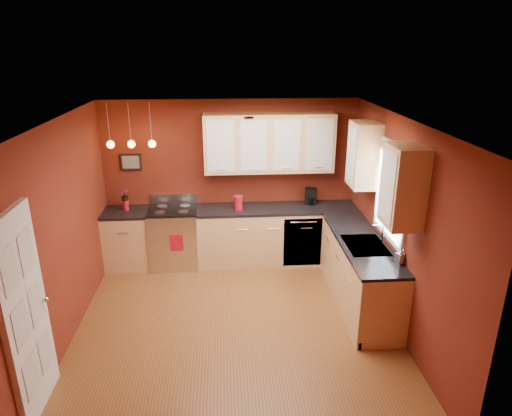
{
  "coord_description": "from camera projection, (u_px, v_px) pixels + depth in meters",
  "views": [
    {
      "loc": [
        -0.1,
        -4.96,
        3.42
      ],
      "look_at": [
        0.33,
        1.0,
        1.23
      ],
      "focal_mm": 32.0,
      "sensor_mm": 36.0,
      "label": 1
    }
  ],
  "objects": [
    {
      "name": "door_left_wall",
      "position": [
        26.0,
        316.0,
        4.22
      ],
      "size": [
        0.12,
        0.82,
        2.05
      ],
      "color": "white",
      "rests_on": "floor"
    },
    {
      "name": "wall_left",
      "position": [
        61.0,
        237.0,
        5.25
      ],
      "size": [
        0.02,
        4.2,
        2.6
      ],
      "primitive_type": "cube",
      "color": "maroon",
      "rests_on": "floor"
    },
    {
      "name": "dishwasher_front",
      "position": [
        302.0,
        242.0,
        7.16
      ],
      "size": [
        0.6,
        0.02,
        0.8
      ],
      "primitive_type": "cube",
      "color": "silver",
      "rests_on": "base_cabinets_back_right"
    },
    {
      "name": "counter_right",
      "position": [
        362.0,
        242.0,
        6.05
      ],
      "size": [
        0.62,
        2.1,
        0.04
      ],
      "primitive_type": "cube",
      "color": "black",
      "rests_on": "base_cabinets_right"
    },
    {
      "name": "dish_towel",
      "position": [
        177.0,
        243.0,
        6.97
      ],
      "size": [
        0.2,
        0.01,
        0.27
      ],
      "primitive_type": "cube",
      "color": "#AF1223",
      "rests_on": "gas_range"
    },
    {
      "name": "window",
      "position": [
        392.0,
        189.0,
        5.66
      ],
      "size": [
        0.06,
        1.02,
        1.22
      ],
      "color": "white",
      "rests_on": "wall_right"
    },
    {
      "name": "upper_cabinets_back",
      "position": [
        269.0,
        143.0,
        7.0
      ],
      "size": [
        2.0,
        0.35,
        0.9
      ],
      "primitive_type": "cube",
      "color": "#E0AA78",
      "rests_on": "wall_back"
    },
    {
      "name": "flowers",
      "position": [
        125.0,
        195.0,
        7.04
      ],
      "size": [
        0.14,
        0.14,
        0.2
      ],
      "primitive_type": "imported",
      "rotation": [
        0.0,
        0.0,
        0.31
      ],
      "color": "#AF1223",
      "rests_on": "red_vase"
    },
    {
      "name": "base_cabinets_back_right",
      "position": [
        277.0,
        236.0,
        7.41
      ],
      "size": [
        2.54,
        0.6,
        0.9
      ],
      "primitive_type": "cube",
      "color": "#E0AA78",
      "rests_on": "floor"
    },
    {
      "name": "wall_back",
      "position": [
        231.0,
        181.0,
        7.35
      ],
      "size": [
        4.0,
        0.02,
        2.6
      ],
      "primitive_type": "cube",
      "color": "maroon",
      "rests_on": "floor"
    },
    {
      "name": "counter_back_left",
      "position": [
        125.0,
        212.0,
        7.09
      ],
      "size": [
        0.7,
        0.62,
        0.04
      ],
      "primitive_type": "cube",
      "color": "black",
      "rests_on": "base_cabinets_back_left"
    },
    {
      "name": "wall_picture",
      "position": [
        131.0,
        162.0,
        7.1
      ],
      "size": [
        0.32,
        0.03,
        0.26
      ],
      "primitive_type": "cube",
      "color": "black",
      "rests_on": "wall_back"
    },
    {
      "name": "counter_back_right",
      "position": [
        277.0,
        208.0,
        7.25
      ],
      "size": [
        2.54,
        0.62,
        0.04
      ],
      "primitive_type": "cube",
      "color": "black",
      "rests_on": "base_cabinets_back_right"
    },
    {
      "name": "base_cabinets_right",
      "position": [
        359.0,
        273.0,
        6.21
      ],
      "size": [
        0.6,
        2.1,
        0.9
      ],
      "primitive_type": "cube",
      "color": "#E0AA78",
      "rests_on": "floor"
    },
    {
      "name": "base_cabinets_back_left",
      "position": [
        128.0,
        240.0,
        7.25
      ],
      "size": [
        0.7,
        0.6,
        0.9
      ],
      "primitive_type": "cube",
      "color": "#E0AA78",
      "rests_on": "floor"
    },
    {
      "name": "ceiling",
      "position": [
        232.0,
        122.0,
        4.93
      ],
      "size": [
        4.0,
        4.2,
        0.02
      ],
      "primitive_type": "cube",
      "color": "beige",
      "rests_on": "wall_back"
    },
    {
      "name": "wall_front",
      "position": [
        242.0,
        342.0,
        3.41
      ],
      "size": [
        4.0,
        0.02,
        2.6
      ],
      "primitive_type": "cube",
      "color": "maroon",
      "rests_on": "floor"
    },
    {
      "name": "coffee_maker",
      "position": [
        311.0,
        197.0,
        7.36
      ],
      "size": [
        0.21,
        0.21,
        0.26
      ],
      "rotation": [
        0.0,
        0.0,
        -0.25
      ],
      "color": "black",
      "rests_on": "counter_back_right"
    },
    {
      "name": "red_canister",
      "position": [
        238.0,
        203.0,
        7.11
      ],
      "size": [
        0.15,
        0.15,
        0.22
      ],
      "color": "#AF1223",
      "rests_on": "counter_back_right"
    },
    {
      "name": "soap_pump",
      "position": [
        401.0,
        256.0,
        5.37
      ],
      "size": [
        0.12,
        0.12,
        0.2
      ],
      "primitive_type": "imported",
      "rotation": [
        0.0,
        0.0,
        0.34
      ],
      "color": "white",
      "rests_on": "counter_right"
    },
    {
      "name": "wall_right",
      "position": [
        399.0,
        227.0,
        5.52
      ],
      "size": [
        0.02,
        4.2,
        2.6
      ],
      "primitive_type": "cube",
      "color": "maroon",
      "rests_on": "floor"
    },
    {
      "name": "upper_cabinets_right",
      "position": [
        381.0,
        169.0,
        5.59
      ],
      "size": [
        0.35,
        1.95,
        0.9
      ],
      "primitive_type": "cube",
      "color": "#E0AA78",
      "rests_on": "wall_right"
    },
    {
      "name": "floor",
      "position": [
        236.0,
        326.0,
        5.83
      ],
      "size": [
        4.2,
        4.2,
        0.0
      ],
      "primitive_type": "plane",
      "color": "brown",
      "rests_on": "ground"
    },
    {
      "name": "sink",
      "position": [
        365.0,
        247.0,
        5.91
      ],
      "size": [
        0.5,
        0.7,
        0.33
      ],
      "color": "gray",
      "rests_on": "counter_right"
    },
    {
      "name": "gas_range",
      "position": [
        175.0,
        237.0,
        7.29
      ],
      "size": [
        0.76,
        0.64,
        1.11
      ],
      "color": "silver",
      "rests_on": "floor"
    },
    {
      "name": "pendant_lights",
      "position": [
        131.0,
        144.0,
        6.68
      ],
      "size": [
        0.71,
        0.11,
        0.66
      ],
      "color": "gray",
      "rests_on": "ceiling"
    },
    {
      "name": "red_vase",
      "position": [
        126.0,
        205.0,
        7.1
      ],
      "size": [
        0.1,
        0.1,
        0.16
      ],
      "primitive_type": "cylinder",
      "color": "#AF1223",
      "rests_on": "counter_back_left"
    }
  ]
}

